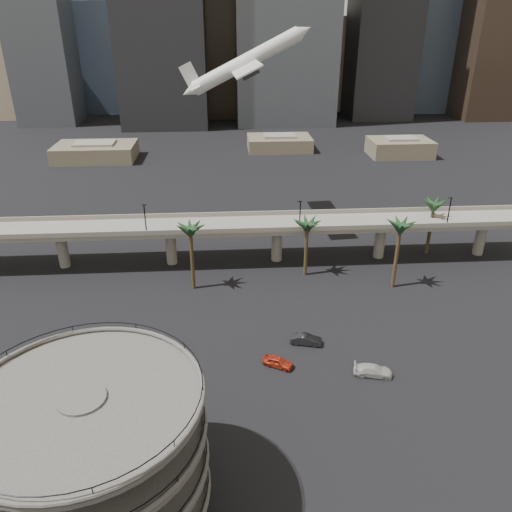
{
  "coord_description": "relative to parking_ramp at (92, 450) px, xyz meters",
  "views": [
    {
      "loc": [
        0.26,
        -39.47,
        47.13
      ],
      "look_at": [
        4.81,
        28.0,
        14.21
      ],
      "focal_mm": 35.0,
      "sensor_mm": 36.0,
      "label": 1
    }
  ],
  "objects": [
    {
      "name": "overpass",
      "position": [
        13.0,
        59.0,
        -2.5
      ],
      "size": [
        130.0,
        9.3,
        14.7
      ],
      "color": "gray",
      "rests_on": "ground"
    },
    {
      "name": "car_a",
      "position": [
        20.5,
        23.6,
        -9.05
      ],
      "size": [
        4.92,
        3.82,
        1.57
      ],
      "primitive_type": "imported",
      "rotation": [
        0.0,
        0.0,
        1.07
      ],
      "color": "#B22F19",
      "rests_on": "ground"
    },
    {
      "name": "low_buildings",
      "position": [
        19.89,
        146.3,
        -6.97
      ],
      "size": [
        135.0,
        27.5,
        6.8
      ],
      "color": "#635A49",
      "rests_on": "ground"
    },
    {
      "name": "ground",
      "position": [
        13.0,
        4.0,
        -9.84
      ],
      "size": [
        700.0,
        700.0,
        0.0
      ],
      "primitive_type": "plane",
      "color": "black",
      "rests_on": "ground"
    },
    {
      "name": "palm_trees",
      "position": [
        34.48,
        51.47,
        1.46
      ],
      "size": [
        54.4,
        18.4,
        14.0
      ],
      "color": "#45351D",
      "rests_on": "ground"
    },
    {
      "name": "skyline",
      "position": [
        28.12,
        221.08,
        39.49
      ],
      "size": [
        269.0,
        86.0,
        134.72
      ],
      "color": "gray",
      "rests_on": "ground"
    },
    {
      "name": "parking_ramp",
      "position": [
        0.0,
        0.0,
        0.0
      ],
      "size": [
        22.2,
        22.2,
        17.35
      ],
      "color": "#4A4845",
      "rests_on": "ground"
    },
    {
      "name": "airborne_jet",
      "position": [
        18.64,
        77.56,
        27.97
      ],
      "size": [
        28.81,
        26.68,
        15.9
      ],
      "rotation": [
        0.0,
        -0.45,
        0.05
      ],
      "color": "silver",
      "rests_on": "ground"
    },
    {
      "name": "car_b",
      "position": [
        25.53,
        28.81,
        -9.02
      ],
      "size": [
        5.23,
        2.81,
        1.64
      ],
      "primitive_type": "imported",
      "rotation": [
        0.0,
        0.0,
        1.34
      ],
      "color": "black",
      "rests_on": "ground"
    },
    {
      "name": "car_c",
      "position": [
        33.99,
        20.68,
        -9.03
      ],
      "size": [
        5.89,
        3.39,
        1.61
      ],
      "primitive_type": "imported",
      "rotation": [
        0.0,
        0.0,
        1.35
      ],
      "color": "#BCBCB7",
      "rests_on": "ground"
    }
  ]
}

